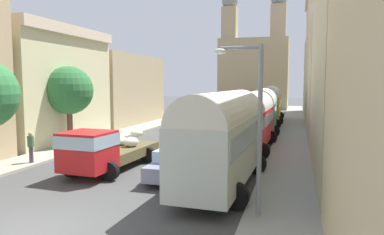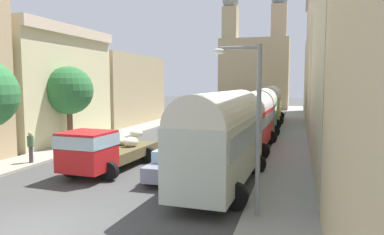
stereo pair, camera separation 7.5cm
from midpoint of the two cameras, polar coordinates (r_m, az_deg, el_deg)
name	(u,v)px [view 1 (the left image)]	position (r m, az deg, el deg)	size (l,w,h in m)	color
ground_plane	(219,127)	(36.82, 4.22, -1.59)	(154.00, 154.00, 0.00)	#464745
sidewalk_left	(153,124)	(38.98, -6.25, -1.10)	(2.50, 70.00, 0.14)	#A49D8B
sidewalk_right	(292,129)	(36.00, 15.58, -1.83)	(2.50, 70.00, 0.14)	#9A9B94
building_left_1	(41,85)	(30.33, -22.94, 4.83)	(6.60, 10.60, 8.76)	beige
building_left_2	(119,90)	(40.56, -11.59, 4.29)	(5.65, 12.85, 7.51)	tan
building_right_1	(366,49)	(19.44, 25.77, 9.72)	(4.49, 13.35, 12.33)	beige
building_right_2	(337,81)	(33.69, 21.96, 5.39)	(4.78, 14.10, 9.42)	tan
building_right_3	(328,60)	(45.91, 20.77, 8.54)	(5.52, 9.38, 14.42)	#CBB395
building_right_4	(324,78)	(55.55, 20.23, 5.93)	(5.55, 9.56, 10.52)	tan
distant_church	(254,69)	(65.51, 9.75, 7.65)	(11.97, 6.88, 20.22)	tan
parked_bus_0	(223,134)	(15.68, 4.86, -2.62)	(3.34, 8.79, 4.20)	silver
parked_bus_1	(250,118)	(24.53, 9.08, -0.14)	(3.38, 9.03, 3.93)	red
parked_bus_2	(262,108)	(33.44, 11.07, 1.42)	(3.42, 8.60, 4.02)	#3A8E74
parked_bus_3	(270,102)	(42.39, 12.22, 2.38)	(3.34, 9.64, 4.14)	yellow
cargo_truck_0	(103,150)	(18.73, -14.03, -4.96)	(3.28, 6.78, 2.28)	red
car_0	(228,111)	(48.10, 5.65, 1.02)	(2.19, 3.63, 1.58)	gray
car_1	(237,107)	(57.17, 7.19, 1.69)	(2.33, 3.97, 1.51)	silver
car_2	(174,163)	(17.21, -2.96, -7.30)	(2.17, 4.19, 1.47)	gray
car_3	(212,136)	(25.41, 3.07, -3.01)	(2.36, 4.36, 1.56)	#AF2A31
car_4	(252,113)	(46.27, 9.44, 0.78)	(2.24, 4.18, 1.53)	#488B5B
pedestrian_0	(31,146)	(21.86, -24.31, -4.15)	(0.44, 0.44, 1.86)	#4F3A49
pedestrian_1	(168,113)	(41.13, -3.82, 0.71)	(0.46, 0.46, 1.93)	#273140
streetlamp_near	(253,116)	(11.90, 9.45, 0.31)	(1.63, 0.28, 5.80)	gray
roadside_tree_1	(69,91)	(26.92, -19.05, 4.05)	(3.40, 3.40, 5.73)	brown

